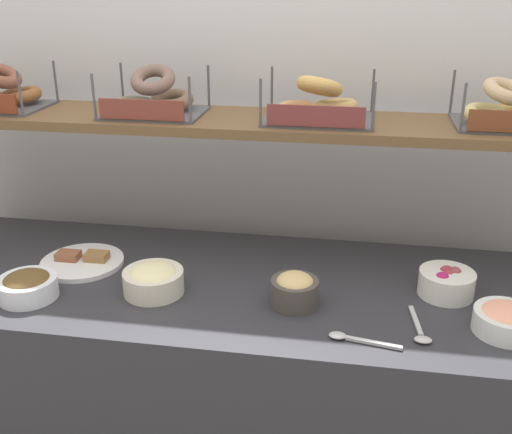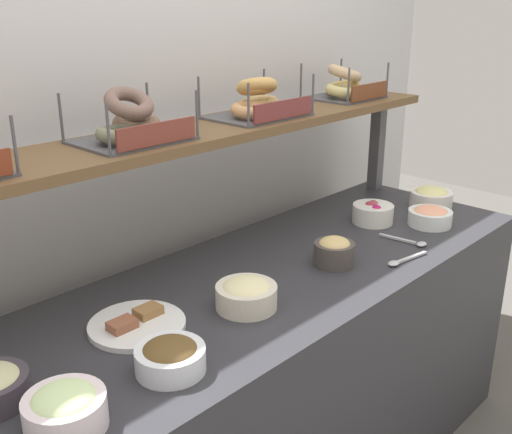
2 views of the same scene
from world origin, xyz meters
name	(u,v)px [view 2 (image 2 of 2)]	position (x,y,z in m)	size (l,w,h in m)	color
back_wall	(149,139)	(0.00, 0.55, 1.20)	(3.38, 0.06, 2.40)	silver
deli_counter	(263,392)	(0.00, 0.00, 0.42)	(2.18, 0.70, 0.85)	#2D2D33
shelf_riser_right	(377,145)	(1.03, 0.27, 1.05)	(0.05, 0.05, 0.40)	#4C4C51
upper_shelf	(202,132)	(0.00, 0.27, 1.26)	(2.14, 0.32, 0.03)	brown
bowl_chocolate_spread	(170,357)	(-0.52, -0.18, 0.89)	(0.16, 0.16, 0.07)	white
bowl_hummus	(334,251)	(0.22, -0.10, 0.90)	(0.13, 0.13, 0.09)	#47413D
bowl_lox_spread	(430,216)	(0.77, -0.15, 0.89)	(0.16, 0.16, 0.07)	white
bowl_scallion_spread	(65,409)	(-0.79, -0.19, 0.89)	(0.17, 0.17, 0.09)	white
bowl_potato_salad	(246,294)	(-0.18, -0.10, 0.89)	(0.17, 0.17, 0.08)	silver
bowl_egg_salad	(431,198)	(0.95, -0.05, 0.89)	(0.17, 0.17, 0.09)	white
bowl_beet_salad	(373,213)	(0.64, 0.03, 0.89)	(0.16, 0.16, 0.08)	white
serving_plate_white	(137,324)	(-0.45, 0.03, 0.86)	(0.26, 0.26, 0.04)	white
serving_spoon_near_plate	(411,242)	(0.55, -0.19, 0.86)	(0.05, 0.18, 0.01)	#B7B7BC
serving_spoon_by_edge	(402,261)	(0.39, -0.25, 0.86)	(0.18, 0.05, 0.01)	#B7B7BC
bagel_basket_poppy	(131,125)	(-0.27, 0.26, 1.33)	(0.31, 0.25, 0.16)	#4C4C51
bagel_basket_sesame	(257,104)	(0.25, 0.26, 1.33)	(0.33, 0.25, 0.15)	#4C4C51
bagel_basket_plain	(344,86)	(0.78, 0.29, 1.33)	(0.29, 0.26, 0.14)	#4C4C51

